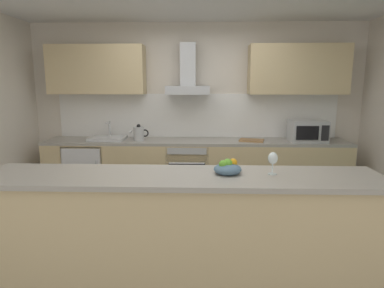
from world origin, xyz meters
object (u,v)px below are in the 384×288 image
(oven, at_px, (188,170))
(wine_glass, at_px, (273,159))
(range_hood, at_px, (188,78))
(refrigerator, at_px, (89,171))
(microwave, at_px, (308,131))
(sink, at_px, (108,138))
(fruit_bowl, at_px, (228,168))
(kettle, at_px, (139,133))
(chopping_board, at_px, (252,140))

(oven, bearing_deg, wine_glass, -70.51)
(range_hood, xyz_separation_m, wine_glass, (0.77, -2.30, -0.65))
(refrigerator, xyz_separation_m, microwave, (3.19, -0.03, 0.62))
(sink, xyz_separation_m, wine_glass, (1.94, -2.18, 0.21))
(sink, height_order, fruit_bowl, sink)
(refrigerator, distance_m, fruit_bowl, 2.94)
(refrigerator, bearing_deg, kettle, -2.28)
(refrigerator, xyz_separation_m, kettle, (0.78, -0.03, 0.58))
(refrigerator, bearing_deg, chopping_board, -0.50)
(microwave, distance_m, wine_glass, 2.34)
(refrigerator, xyz_separation_m, chopping_board, (2.40, -0.02, 0.49))
(kettle, bearing_deg, chopping_board, 0.35)
(oven, height_order, sink, sink)
(wine_glass, bearing_deg, sink, 131.70)
(oven, bearing_deg, refrigerator, -179.89)
(microwave, height_order, chopping_board, microwave)
(oven, relative_size, range_hood, 1.11)
(microwave, distance_m, kettle, 2.41)
(kettle, bearing_deg, fruit_bowl, -62.13)
(range_hood, xyz_separation_m, chopping_board, (0.92, -0.15, -0.88))
(kettle, bearing_deg, refrigerator, 177.72)
(sink, bearing_deg, refrigerator, -177.44)
(microwave, distance_m, fruit_bowl, 2.49)
(oven, relative_size, refrigerator, 0.94)
(kettle, bearing_deg, range_hood, 13.03)
(kettle, xyz_separation_m, fruit_bowl, (1.12, -2.13, 0.05))
(wine_glass, height_order, chopping_board, wine_glass)
(oven, distance_m, microwave, 1.80)
(refrigerator, relative_size, microwave, 1.70)
(oven, distance_m, chopping_board, 1.02)
(kettle, distance_m, wine_glass, 2.60)
(chopping_board, bearing_deg, sink, 179.05)
(fruit_bowl, bearing_deg, microwave, 58.91)
(refrigerator, bearing_deg, microwave, -0.45)
(oven, height_order, fruit_bowl, fruit_bowl)
(oven, relative_size, chopping_board, 2.35)
(kettle, distance_m, chopping_board, 1.63)
(kettle, distance_m, fruit_bowl, 2.40)
(oven, height_order, kettle, kettle)
(range_hood, bearing_deg, wine_glass, -71.53)
(chopping_board, bearing_deg, microwave, -0.30)
(wine_glass, bearing_deg, chopping_board, 86.02)
(refrigerator, height_order, wine_glass, wine_glass)
(refrigerator, bearing_deg, sink, 2.56)
(range_hood, xyz_separation_m, fruit_bowl, (0.42, -2.29, -0.73))
(oven, distance_m, refrigerator, 1.48)
(refrigerator, height_order, microwave, microwave)
(sink, distance_m, wine_glass, 2.93)
(range_hood, bearing_deg, kettle, -166.97)
(microwave, relative_size, range_hood, 0.69)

